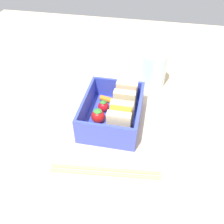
% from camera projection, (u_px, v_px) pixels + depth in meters
% --- Properties ---
extents(ground_plane, '(1.20, 1.20, 0.02)m').
position_uv_depth(ground_plane, '(112.00, 124.00, 0.57)').
color(ground_plane, beige).
extents(bento_tray, '(0.16, 0.12, 0.01)m').
position_uv_depth(bento_tray, '(112.00, 119.00, 0.56)').
color(bento_tray, blue).
rests_on(bento_tray, ground_plane).
extents(bento_rim, '(0.16, 0.12, 0.05)m').
position_uv_depth(bento_rim, '(112.00, 109.00, 0.54)').
color(bento_rim, blue).
rests_on(bento_rim, bento_tray).
extents(sandwich_left, '(0.05, 0.05, 0.06)m').
position_uv_depth(sandwich_left, '(125.00, 98.00, 0.56)').
color(sandwich_left, beige).
rests_on(sandwich_left, bento_tray).
extents(sandwich_center_left, '(0.05, 0.05, 0.06)m').
position_uv_depth(sandwich_center_left, '(120.00, 119.00, 0.51)').
color(sandwich_center_left, beige).
rests_on(sandwich_center_left, bento_tray).
extents(carrot_stick_left, '(0.02, 0.04, 0.01)m').
position_uv_depth(carrot_stick_left, '(108.00, 100.00, 0.59)').
color(carrot_stick_left, orange).
rests_on(carrot_stick_left, bento_tray).
extents(strawberry_left, '(0.02, 0.02, 0.03)m').
position_uv_depth(strawberry_left, '(103.00, 106.00, 0.56)').
color(strawberry_left, red).
rests_on(strawberry_left, bento_tray).
extents(strawberry_far_left, '(0.03, 0.03, 0.04)m').
position_uv_depth(strawberry_far_left, '(98.00, 116.00, 0.53)').
color(strawberry_far_left, red).
rests_on(strawberry_far_left, bento_tray).
extents(carrot_stick_far_left, '(0.02, 0.05, 0.01)m').
position_uv_depth(carrot_stick_far_left, '(97.00, 132.00, 0.51)').
color(carrot_stick_far_left, orange).
rests_on(carrot_stick_far_left, bento_tray).
extents(chopstick_pair, '(0.04, 0.20, 0.01)m').
position_uv_depth(chopstick_pair, '(105.00, 171.00, 0.46)').
color(chopstick_pair, '#D8B46A').
rests_on(chopstick_pair, ground_plane).
extents(drinking_glass, '(0.07, 0.07, 0.09)m').
position_uv_depth(drinking_glass, '(153.00, 69.00, 0.64)').
color(drinking_glass, silver).
rests_on(drinking_glass, ground_plane).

